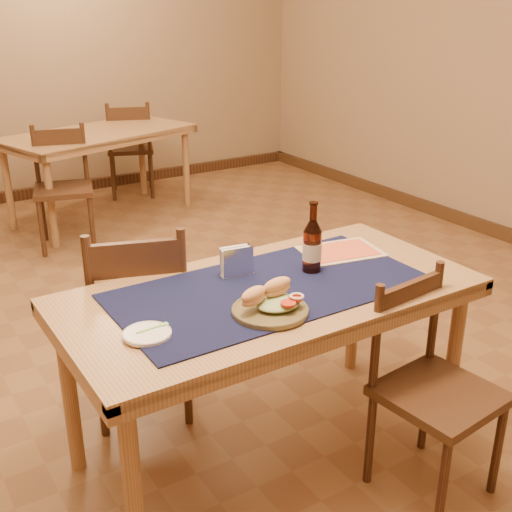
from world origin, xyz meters
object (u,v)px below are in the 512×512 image
main_table (270,308)px  back_table (99,141)px  chair_main_near (431,385)px  chair_main_far (139,317)px  sandwich_plate (271,304)px  napkin_holder (237,262)px  beer_bottle (312,246)px

main_table → back_table: size_ratio=0.94×
chair_main_near → back_table: bearing=88.5°
chair_main_far → sandwich_plate: chair_main_far is taller
sandwich_plate → napkin_holder: size_ratio=1.93×
napkin_holder → chair_main_far: bearing=127.9°
main_table → chair_main_near: 0.67m
back_table → chair_main_near: size_ratio=2.00×
main_table → sandwich_plate: bearing=-122.5°
chair_main_near → sandwich_plate: bearing=148.8°
chair_main_near → napkin_holder: (-0.45, 0.65, 0.37)m
back_table → chair_main_near: chair_main_near is taller
main_table → beer_bottle: beer_bottle is taller
main_table → beer_bottle: 0.30m
sandwich_plate → chair_main_near: bearing=-31.2°
back_table → sandwich_plate: size_ratio=6.26×
chair_main_far → chair_main_near: bearing=-54.2°
chair_main_near → sandwich_plate: size_ratio=3.13×
napkin_holder → back_table: bearing=80.2°
chair_main_far → beer_bottle: bearing=-41.1°
main_table → back_table: 3.38m
back_table → chair_main_far: 2.94m
sandwich_plate → beer_bottle: (0.34, 0.22, 0.08)m
chair_main_near → chair_main_far: bearing=125.8°
back_table → beer_bottle: (-0.27, -3.30, 0.20)m
chair_main_far → sandwich_plate: 0.80m
sandwich_plate → napkin_holder: bearing=79.6°
napkin_holder → main_table: bearing=-74.1°
back_table → chair_main_far: (-0.83, -2.81, -0.18)m
beer_bottle → napkin_holder: (-0.28, 0.12, -0.05)m
back_table → chair_main_far: size_ratio=1.83×
back_table → beer_bottle: size_ratio=5.89×
main_table → napkin_holder: size_ratio=11.35×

